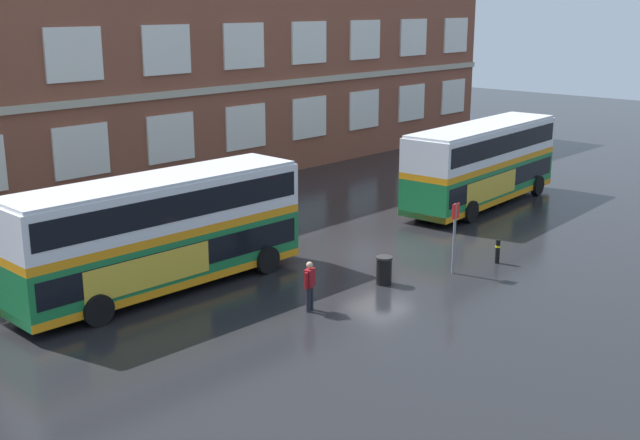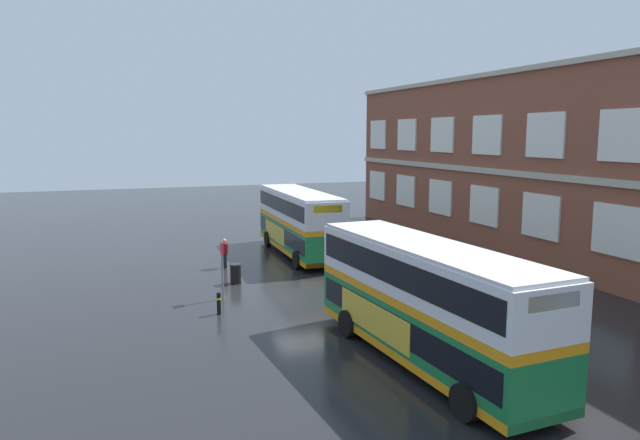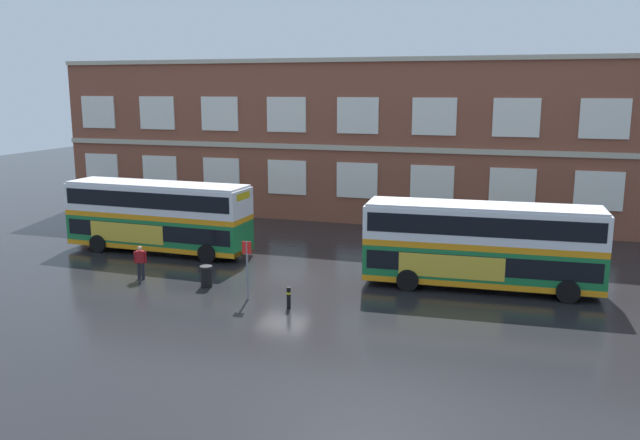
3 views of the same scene
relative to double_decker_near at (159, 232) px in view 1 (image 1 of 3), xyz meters
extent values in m
plane|color=black|center=(8.77, -0.78, -2.15)|extent=(120.00, 120.00, 0.00)
cube|color=brown|center=(11.60, 15.22, 3.42)|extent=(51.94, 8.00, 11.15)
cube|color=#B2A893|center=(11.60, 11.14, 3.20)|extent=(51.94, 0.16, 0.36)
cube|color=silver|center=(3.81, 11.16, 0.97)|extent=(2.91, 0.12, 2.45)
cube|color=silver|center=(9.00, 11.16, 0.97)|extent=(2.91, 0.12, 2.45)
cube|color=silver|center=(14.20, 11.16, 0.97)|extent=(2.91, 0.12, 2.45)
cube|color=silver|center=(19.39, 11.16, 0.97)|extent=(2.91, 0.12, 2.45)
cube|color=silver|center=(24.59, 11.16, 0.97)|extent=(2.91, 0.12, 2.45)
cube|color=silver|center=(29.78, 11.16, 0.97)|extent=(2.91, 0.12, 2.45)
cube|color=silver|center=(34.97, 11.16, 0.97)|extent=(2.91, 0.12, 2.45)
cube|color=silver|center=(3.81, 11.16, 5.43)|extent=(2.91, 0.12, 2.45)
cube|color=silver|center=(9.00, 11.16, 5.43)|extent=(2.91, 0.12, 2.45)
cube|color=silver|center=(14.20, 11.16, 5.43)|extent=(2.91, 0.12, 2.45)
cube|color=silver|center=(19.39, 11.16, 5.43)|extent=(2.91, 0.12, 2.45)
cube|color=silver|center=(24.59, 11.16, 5.43)|extent=(2.91, 0.12, 2.45)
cube|color=silver|center=(29.78, 11.16, 5.43)|extent=(2.91, 0.12, 2.45)
cube|color=silver|center=(34.97, 11.16, 5.43)|extent=(2.91, 0.12, 2.45)
cube|color=#197038|center=(0.00, 0.00, -0.92)|extent=(11.07, 2.85, 1.75)
cube|color=black|center=(0.00, 0.00, -0.71)|extent=(10.63, 2.88, 0.90)
cube|color=orange|center=(0.00, 0.00, 0.10)|extent=(11.07, 2.85, 0.30)
cube|color=silver|center=(0.00, 0.00, 1.03)|extent=(11.07, 2.85, 1.55)
cube|color=black|center=(0.00, 0.00, 1.10)|extent=(10.63, 2.88, 0.90)
cube|color=orange|center=(0.00, 0.00, -1.66)|extent=(11.07, 2.87, 0.28)
cube|color=silver|center=(0.00, 0.00, 1.86)|extent=(10.84, 2.74, 0.12)
cube|color=gold|center=(-1.36, -1.25, -0.84)|extent=(4.84, 0.16, 1.10)
cube|color=yellow|center=(5.47, -0.15, 1.45)|extent=(0.11, 1.66, 0.40)
cylinder|color=black|center=(3.81, -1.38, -1.63)|extent=(1.05, 0.35, 1.04)
cylinder|color=black|center=(3.88, 1.17, -1.63)|extent=(1.05, 0.35, 1.04)
cylinder|color=black|center=(-3.34, -1.18, -1.63)|extent=(1.05, 0.35, 1.04)
cylinder|color=black|center=(-3.27, 1.37, -1.63)|extent=(1.05, 0.35, 1.04)
cube|color=#197038|center=(18.43, -1.60, -0.92)|extent=(11.13, 3.17, 1.75)
cube|color=black|center=(18.43, -1.60, -0.71)|extent=(10.69, 3.19, 0.90)
cube|color=orange|center=(18.43, -1.60, 0.10)|extent=(11.13, 3.17, 0.30)
cube|color=silver|center=(18.43, -1.60, 1.03)|extent=(11.13, 3.17, 1.55)
cube|color=black|center=(18.43, -1.60, 1.10)|extent=(10.69, 3.19, 0.90)
cube|color=orange|center=(18.43, -1.60, -1.66)|extent=(11.13, 3.19, 0.28)
cube|color=silver|center=(18.43, -1.60, 1.86)|extent=(10.90, 3.06, 0.12)
cube|color=gold|center=(17.19, -2.96, -0.84)|extent=(4.83, 0.31, 1.10)
cube|color=yellow|center=(23.89, -1.29, 1.45)|extent=(0.15, 1.66, 0.40)
cylinder|color=black|center=(22.35, -2.65, -1.63)|extent=(1.06, 0.38, 1.04)
cylinder|color=black|center=(22.20, -0.11, -1.63)|extent=(1.06, 0.38, 1.04)
cylinder|color=black|center=(15.21, -3.06, -1.63)|extent=(1.06, 0.38, 1.04)
cylinder|color=black|center=(15.06, -0.51, -1.63)|extent=(1.06, 0.38, 1.04)
cylinder|color=black|center=(2.19, -5.18, -1.72)|extent=(0.20, 0.20, 0.85)
cylinder|color=black|center=(2.00, -5.24, -1.72)|extent=(0.20, 0.20, 0.85)
cube|color=maroon|center=(2.10, -5.21, -1.00)|extent=(0.46, 0.36, 0.60)
cylinder|color=maroon|center=(2.34, -5.13, -1.03)|extent=(0.14, 0.14, 0.57)
cylinder|color=maroon|center=(1.85, -5.29, -1.03)|extent=(0.14, 0.14, 0.57)
sphere|color=tan|center=(2.10, -5.21, -0.56)|extent=(0.22, 0.22, 0.22)
cylinder|color=slate|center=(8.53, -6.54, -0.80)|extent=(0.10, 0.10, 2.70)
cube|color=red|center=(8.53, -6.56, 0.27)|extent=(0.44, 0.04, 0.56)
cylinder|color=black|center=(5.83, -5.37, -1.67)|extent=(0.56, 0.56, 0.95)
cylinder|color=black|center=(5.83, -5.37, -1.16)|extent=(0.60, 0.60, 0.08)
cylinder|color=black|center=(10.73, -7.14, -1.67)|extent=(0.18, 0.18, 0.95)
cylinder|color=yellow|center=(10.73, -7.14, -1.47)|extent=(0.19, 0.19, 0.08)
camera|label=1|loc=(-15.93, -22.31, 7.67)|focal=45.08mm
camera|label=2|loc=(34.85, -11.40, 5.50)|focal=32.76mm
camera|label=3|loc=(20.37, -32.81, 7.29)|focal=36.96mm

